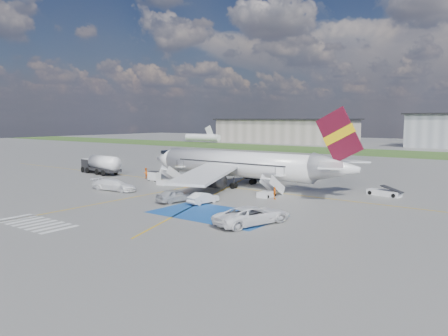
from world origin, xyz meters
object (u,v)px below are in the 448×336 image
Objects in this scene: gpu_cart at (154,177)px; van_white_a at (253,212)px; belt_loader at (384,193)px; car_silver_b at (203,198)px; airliner at (244,164)px; car_silver_a at (175,195)px; van_white_b at (114,183)px; fuel_tanker at (101,166)px.

gpu_cart is 33.36m from van_white_a.
van_white_a reaches higher than belt_loader.
airliner is at bearing -69.70° from car_silver_b.
van_white_b is at bearing 6.87° from car_silver_a.
gpu_cart is 36.07m from belt_loader.
car_silver_a reaches higher than car_silver_b.
van_white_a is (14.22, -19.39, -2.19)m from airliner.
car_silver_b is (19.01, -10.31, -0.03)m from gpu_cart.
car_silver_b is 0.67× the size of van_white_a.
van_white_b reaches higher than belt_loader.
fuel_tanker is 32.66m from car_silver_a.
van_white_b is at bearing -24.61° from fuel_tanker.
car_silver_a is 3.69m from car_silver_b.
van_white_b is (-16.64, -0.02, 0.40)m from car_silver_b.
belt_loader is at bearing -65.37° from van_white_b.
gpu_cart is at bearing -165.62° from airliner.
car_silver_a is 0.87× the size of van_white_b.
gpu_cart is 21.63m from car_silver_b.
fuel_tanker reaches higher than car_silver_b.
belt_loader is 1.15× the size of car_silver_b.
gpu_cart is at bearing -22.63° from car_silver_b.
gpu_cart is at bearing -24.31° from car_silver_a.
airliner is 24.15m from van_white_a.
car_silver_a is at bearing 0.97° from van_white_a.
car_silver_b is at bearing -120.35° from belt_loader.
fuel_tanker is at bearing -160.96° from belt_loader.
gpu_cart is 19.41m from car_silver_a.
car_silver_b is at bearing -147.03° from car_silver_a.
van_white_b reaches higher than car_silver_b.
gpu_cart is 10.60m from van_white_b.
airliner is 6.55× the size of van_white_b.
van_white_b is at bearing -78.29° from gpu_cart.
car_silver_a is (0.22, -15.54, -2.56)m from airliner.
car_silver_b is (3.46, 1.30, -0.13)m from car_silver_a.
van_white_b is (2.37, -10.33, 0.37)m from gpu_cart.
belt_loader is 1.01× the size of car_silver_a.
car_silver_b is (3.67, -14.24, -2.69)m from airliner.
fuel_tanker reaches higher than belt_loader.
belt_loader is at bearing 12.54° from gpu_cart.
gpu_cart is 0.35× the size of van_white_b.
car_silver_a is (15.56, -11.60, 0.10)m from gpu_cart.
gpu_cart is at bearing 5.61° from fuel_tanker.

